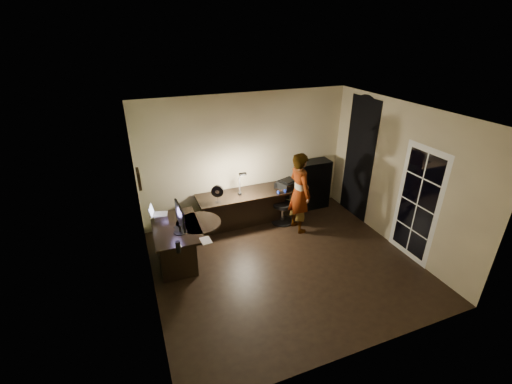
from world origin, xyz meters
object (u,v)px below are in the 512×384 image
object	(u,v)px
cabinet	(312,184)
office_chair	(283,205)
desk_left	(178,244)
desk_right	(244,209)
monitor	(179,223)
person	(299,193)

from	to	relation	value
cabinet	office_chair	bearing A→B (deg)	-156.70
desk_left	cabinet	size ratio (longest dim) A/B	1.13
desk_right	office_chair	world-z (taller)	office_chair
cabinet	desk_right	bearing A→B (deg)	-174.09
cabinet	monitor	world-z (taller)	cabinet
desk_right	monitor	xyz separation A→B (m)	(-1.49, -1.02, 0.55)
desk_right	monitor	world-z (taller)	monitor
office_chair	desk_right	bearing A→B (deg)	-176.98
cabinet	desk_left	bearing A→B (deg)	-163.09
cabinet	office_chair	size ratio (longest dim) A/B	1.34
person	cabinet	bearing A→B (deg)	-49.27
office_chair	person	world-z (taller)	person
desk_left	cabinet	xyz separation A→B (m)	(3.27, 0.99, 0.20)
desk_left	desk_right	distance (m)	1.73
monitor	person	size ratio (longest dim) A/B	0.33
desk_right	office_chair	size ratio (longest dim) A/B	2.30
monitor	office_chair	bearing A→B (deg)	16.28
desk_left	monitor	bearing A→B (deg)	-76.92
monitor	person	distance (m)	2.51
desk_left	person	world-z (taller)	person
desk_right	office_chair	bearing A→B (deg)	-15.89
desk_right	person	world-z (taller)	person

